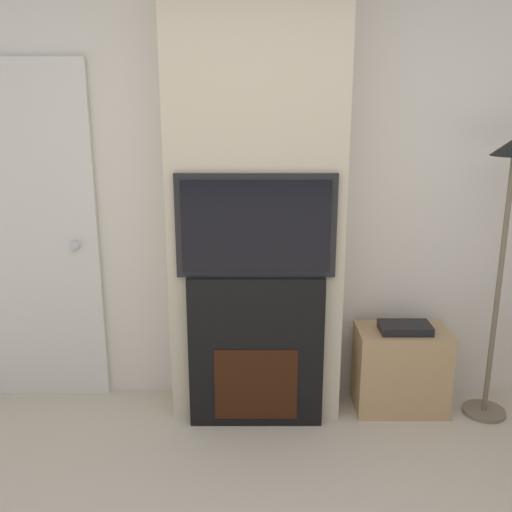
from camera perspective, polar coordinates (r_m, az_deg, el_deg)
The scene contains 7 objects.
wall_back at distance 3.46m, azimuth 0.01°, elevation 7.06°, with size 6.00×0.06×2.70m.
chimney_breast at distance 3.25m, azimuth 0.00°, elevation 6.52°, with size 0.98×0.36×2.70m.
fireplace at distance 3.34m, azimuth -0.00°, elevation -9.47°, with size 0.77×0.15×0.90m.
television at distance 3.10m, azimuth -0.00°, elevation 3.05°, with size 0.87×0.07×0.57m.
floor_lamp at distance 3.46m, azimuth 23.81°, elevation 3.58°, with size 0.26×0.26×1.66m.
media_stand at distance 3.65m, azimuth 14.27°, elevation -10.82°, with size 0.55×0.32×0.57m.
entry_door at distance 3.74m, azimuth -22.04°, elevation 1.73°, with size 0.89×0.09×2.08m.
Camera 1 is at (0.00, -1.39, 1.85)m, focal length 40.00 mm.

